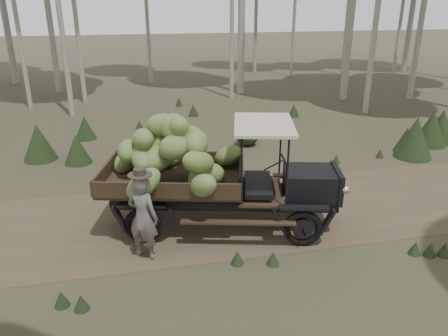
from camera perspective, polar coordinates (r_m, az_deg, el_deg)
The scene contains 5 objects.
ground at distance 11.05m, azimuth 5.70°, elevation -5.54°, with size 120.00×120.00×0.00m, color #473D2B.
dirt_track at distance 11.05m, azimuth 5.71°, elevation -5.52°, with size 70.00×4.00×0.01m, color brown.
banana_truck at distance 9.69m, azimuth -3.62°, elevation 0.61°, with size 5.63×3.14×2.75m.
farmer at distance 8.88m, azimuth -10.54°, elevation -6.23°, with size 0.78×0.72×1.94m.
undergrowth at distance 10.08m, azimuth 3.17°, elevation -4.88°, with size 24.29×23.24×1.37m.
Camera 1 is at (-3.17, -9.35, 4.96)m, focal length 35.00 mm.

